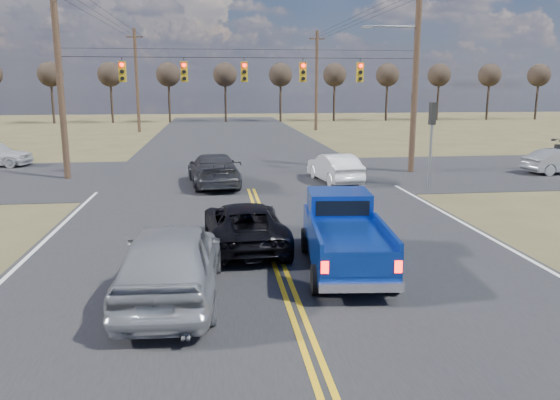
{
  "coord_description": "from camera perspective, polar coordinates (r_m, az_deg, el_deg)",
  "views": [
    {
      "loc": [
        -1.63,
        -10.3,
        4.68
      ],
      "look_at": [
        0.18,
        4.57,
        1.5
      ],
      "focal_mm": 35.0,
      "sensor_mm": 36.0,
      "label": 1
    }
  ],
  "objects": [
    {
      "name": "signal_gantry",
      "position": [
        28.17,
        -2.68,
        12.75
      ],
      "size": [
        19.6,
        4.83,
        10.0
      ],
      "color": "#473323",
      "rests_on": "ground"
    },
    {
      "name": "treeline",
      "position": [
        37.31,
        -4.57,
        13.52
      ],
      "size": [
        87.0,
        117.8,
        7.4
      ],
      "color": "#33261C",
      "rests_on": "ground"
    },
    {
      "name": "utility_poles",
      "position": [
        27.35,
        -3.63,
        13.11
      ],
      "size": [
        19.6,
        58.32,
        10.0
      ],
      "color": "#473323",
      "rests_on": "ground"
    },
    {
      "name": "white_car_queue",
      "position": [
        26.74,
        5.72,
        3.37
      ],
      "size": [
        2.06,
        4.42,
        1.4
      ],
      "primitive_type": "imported",
      "rotation": [
        0.0,
        0.0,
        3.28
      ],
      "color": "silver",
      "rests_on": "ground"
    },
    {
      "name": "road_main",
      "position": [
        20.89,
        -2.3,
        -0.97
      ],
      "size": [
        14.0,
        120.0,
        0.02
      ],
      "primitive_type": "cube",
      "color": "#28282B",
      "rests_on": "ground"
    },
    {
      "name": "dgrey_car_queue",
      "position": [
        25.81,
        -6.96,
        3.17
      ],
      "size": [
        2.69,
        5.46,
        1.53
      ],
      "primitive_type": "imported",
      "rotation": [
        0.0,
        0.0,
        3.25
      ],
      "color": "#313236",
      "rests_on": "ground"
    },
    {
      "name": "silver_suv",
      "position": [
        12.28,
        -11.27,
        -6.25
      ],
      "size": [
        2.33,
        5.3,
        1.77
      ],
      "primitive_type": "imported",
      "rotation": [
        0.0,
        0.0,
        3.1
      ],
      "color": "#95989D",
      "rests_on": "ground"
    },
    {
      "name": "road_cross",
      "position": [
        28.73,
        -3.61,
        2.58
      ],
      "size": [
        120.0,
        12.0,
        0.02
      ],
      "primitive_type": "cube",
      "color": "#28282B",
      "rests_on": "ground"
    },
    {
      "name": "pickup_truck",
      "position": [
        14.08,
        6.71,
        -3.71
      ],
      "size": [
        2.31,
        5.03,
        1.84
      ],
      "rotation": [
        0.0,
        0.0,
        -0.09
      ],
      "color": "black",
      "rests_on": "ground"
    },
    {
      "name": "ground",
      "position": [
        11.43,
        1.9,
        -12.19
      ],
      "size": [
        160.0,
        160.0,
        0.0
      ],
      "primitive_type": "plane",
      "color": "brown",
      "rests_on": "ground"
    },
    {
      "name": "black_suv",
      "position": [
        15.95,
        -3.75,
        -2.62
      ],
      "size": [
        2.42,
        4.88,
        1.33
      ],
      "primitive_type": "imported",
      "rotation": [
        0.0,
        0.0,
        3.19
      ],
      "color": "black",
      "rests_on": "ground"
    }
  ]
}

